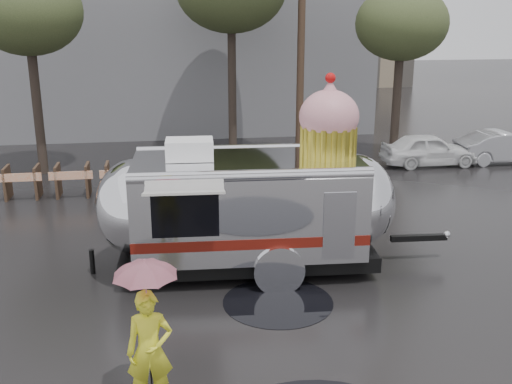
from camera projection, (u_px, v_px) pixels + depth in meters
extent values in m
plane|color=black|center=(334.00, 355.00, 10.02)|extent=(120.00, 120.00, 0.00)
cylinder|color=black|center=(278.00, 302.00, 11.84)|extent=(2.19, 2.19, 0.01)
cylinder|color=black|center=(280.00, 235.00, 15.39)|extent=(2.43, 2.43, 0.01)
cylinder|color=#473323|center=(301.00, 40.00, 22.32)|extent=(0.28, 0.28, 9.00)
cylinder|color=#382D26|center=(36.00, 90.00, 20.48)|extent=(0.32, 0.32, 5.85)
ellipsoid|color=#33401E|center=(27.00, 11.00, 19.73)|extent=(3.64, 3.64, 2.86)
cylinder|color=#382D26|center=(232.00, 69.00, 23.24)|extent=(0.32, 0.32, 6.75)
cylinder|color=#382D26|center=(397.00, 90.00, 22.40)|extent=(0.32, 0.32, 5.40)
ellipsoid|color=#33401E|center=(402.00, 23.00, 21.70)|extent=(3.36, 3.36, 2.64)
cube|color=#473323|center=(7.00, 183.00, 18.27)|extent=(0.08, 0.80, 1.00)
cube|color=#473323|center=(38.00, 181.00, 18.40)|extent=(0.08, 0.80, 1.00)
cube|color=#E5590C|center=(19.00, 177.00, 17.90)|extent=(1.30, 0.04, 0.25)
cube|color=#473323|center=(58.00, 181.00, 18.48)|extent=(0.08, 0.80, 1.00)
cube|color=#473323|center=(88.00, 180.00, 18.61)|extent=(0.08, 0.80, 1.00)
cube|color=#E5590C|center=(71.00, 176.00, 18.12)|extent=(1.30, 0.04, 0.25)
cube|color=#473323|center=(108.00, 179.00, 18.70)|extent=(0.08, 0.80, 1.00)
cube|color=#473323|center=(137.00, 178.00, 18.83)|extent=(0.08, 0.80, 1.00)
cube|color=#E5590C|center=(121.00, 174.00, 18.33)|extent=(1.30, 0.04, 0.25)
imported|color=silver|center=(429.00, 147.00, 22.17)|extent=(4.00, 1.80, 1.40)
imported|color=#B2B2B7|center=(504.00, 144.00, 22.60)|extent=(4.00, 1.80, 1.40)
cube|color=silver|center=(247.00, 202.00, 13.02)|extent=(4.94, 2.75, 1.97)
ellipsoid|color=silver|center=(355.00, 199.00, 13.26)|extent=(1.77, 2.60, 1.97)
ellipsoid|color=silver|center=(135.00, 206.00, 12.79)|extent=(1.77, 2.60, 1.97)
cube|color=black|center=(247.00, 251.00, 13.36)|extent=(5.58, 2.46, 0.33)
cylinder|color=black|center=(278.00, 271.00, 12.33)|extent=(0.78, 0.28, 0.77)
cylinder|color=black|center=(266.00, 232.00, 14.48)|extent=(0.78, 0.28, 0.77)
cylinder|color=silver|center=(279.00, 272.00, 12.17)|extent=(1.06, 0.16, 1.05)
cube|color=black|center=(419.00, 238.00, 13.69)|extent=(1.32, 0.19, 0.13)
sphere|color=silver|center=(447.00, 234.00, 13.74)|extent=(0.18, 0.18, 0.18)
cylinder|color=black|center=(92.00, 262.00, 13.06)|extent=(0.11, 0.11, 0.55)
cube|color=#5A120B|center=(252.00, 245.00, 11.97)|extent=(4.82, 0.26, 0.22)
cube|color=#5A120B|center=(242.00, 206.00, 14.36)|extent=(4.82, 0.26, 0.22)
cube|color=black|center=(185.00, 216.00, 11.64)|extent=(1.32, 0.09, 0.88)
cube|color=#ABA8A0|center=(184.00, 193.00, 11.23)|extent=(1.56, 0.62, 0.16)
cube|color=silver|center=(339.00, 226.00, 12.03)|extent=(0.66, 0.06, 1.43)
cube|color=white|center=(189.00, 149.00, 12.56)|extent=(1.02, 0.76, 0.42)
cylinder|color=gold|center=(328.00, 141.00, 12.81)|extent=(1.19, 1.19, 0.66)
ellipsoid|color=pink|center=(329.00, 117.00, 12.66)|extent=(1.33, 1.33, 1.14)
cone|color=pink|center=(330.00, 90.00, 12.49)|extent=(0.57, 0.57, 0.44)
sphere|color=red|center=(330.00, 78.00, 12.42)|extent=(0.23, 0.23, 0.22)
imported|color=yellow|center=(150.00, 351.00, 8.48)|extent=(0.66, 0.45, 1.81)
imported|color=#D07D90|center=(146.00, 285.00, 8.19)|extent=(1.11, 1.11, 0.76)
cylinder|color=black|center=(150.00, 355.00, 8.50)|extent=(0.02, 0.02, 1.65)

